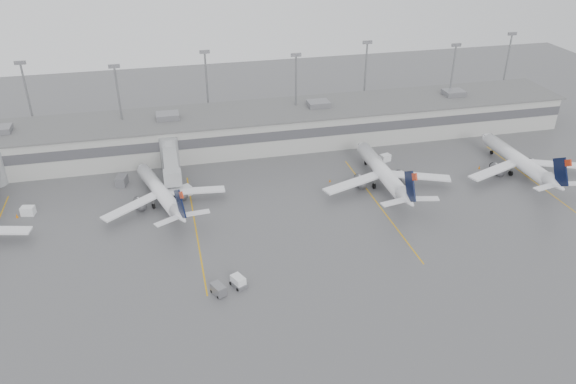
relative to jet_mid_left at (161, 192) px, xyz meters
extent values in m
plane|color=#4F4F51|center=(22.95, -33.50, -2.74)|extent=(260.00, 260.00, 0.00)
cube|color=#B2B2AD|center=(22.95, 24.50, 1.26)|extent=(150.00, 16.00, 8.00)
cube|color=#47474C|center=(22.95, 16.45, 2.26)|extent=(150.00, 0.15, 2.20)
cube|color=#606060|center=(22.95, 24.50, 5.31)|extent=(152.00, 17.00, 0.30)
cube|color=slate|center=(72.95, 24.50, 6.06)|extent=(5.00, 4.00, 1.30)
cylinder|color=gray|center=(-27.05, 34.00, 7.26)|extent=(0.44, 0.44, 20.00)
cube|color=slate|center=(-27.05, 34.00, 17.46)|extent=(2.40, 0.50, 0.80)
cylinder|color=gray|center=(-7.05, 26.50, 7.26)|extent=(0.44, 0.44, 20.00)
cube|color=slate|center=(-7.05, 26.50, 17.46)|extent=(2.40, 0.50, 0.80)
cylinder|color=gray|center=(12.95, 34.00, 7.26)|extent=(0.44, 0.44, 20.00)
cube|color=slate|center=(12.95, 34.00, 17.46)|extent=(2.40, 0.50, 0.80)
cylinder|color=gray|center=(32.95, 26.50, 7.26)|extent=(0.44, 0.44, 20.00)
cube|color=slate|center=(32.95, 26.50, 17.46)|extent=(2.40, 0.50, 0.80)
cylinder|color=gray|center=(52.95, 34.00, 7.26)|extent=(0.44, 0.44, 20.00)
cube|color=slate|center=(52.95, 34.00, 17.46)|extent=(2.40, 0.50, 0.80)
cylinder|color=gray|center=(72.95, 26.50, 7.26)|extent=(0.44, 0.44, 20.00)
cube|color=slate|center=(72.95, 26.50, 17.46)|extent=(2.40, 0.50, 0.80)
cylinder|color=gray|center=(92.95, 34.00, 7.26)|extent=(0.44, 0.44, 20.00)
cube|color=slate|center=(92.95, 34.00, 17.46)|extent=(2.40, 0.50, 0.80)
cylinder|color=gray|center=(2.45, 16.50, 0.76)|extent=(4.00, 4.00, 7.00)
cube|color=gray|center=(2.45, 10.00, 1.56)|extent=(2.80, 13.00, 2.60)
cube|color=gray|center=(2.45, 2.50, 1.56)|extent=(3.40, 2.40, 3.00)
cylinder|color=gray|center=(2.45, 2.50, -1.34)|extent=(0.70, 0.70, 2.80)
cube|color=black|center=(2.45, 2.50, -2.39)|extent=(2.20, 1.20, 0.70)
cube|color=#D6990C|center=(5.45, -9.50, -2.73)|extent=(0.25, 40.00, 0.01)
cube|color=#D6990C|center=(40.45, -9.50, -2.73)|extent=(0.25, 40.00, 0.01)
cube|color=#D6990C|center=(75.45, -9.50, -2.73)|extent=(0.25, 40.00, 0.01)
cylinder|color=white|center=(-0.38, 1.26, -0.05)|extent=(8.19, 19.61, 2.68)
cone|color=white|center=(-3.55, 11.88, -0.05)|extent=(3.29, 3.17, 2.68)
cone|color=white|center=(3.02, -10.14, 0.30)|extent=(3.85, 5.05, 2.68)
cube|color=white|center=(-5.66, -2.93, -0.77)|extent=(10.89, 8.52, 0.31)
cube|color=white|center=(6.34, 0.65, -0.77)|extent=(11.67, 2.60, 0.31)
cube|color=black|center=(3.15, -10.56, 2.90)|extent=(1.70, 4.90, 5.85)
cube|color=#B92A0E|center=(3.48, -11.68, 5.22)|extent=(0.77, 1.81, 1.70)
cylinder|color=black|center=(-2.68, 8.97, -2.33)|extent=(0.53, 0.86, 0.80)
cylinder|color=black|center=(-1.66, -0.99, -2.24)|extent=(0.67, 1.06, 0.98)
cylinder|color=black|center=(1.93, 0.08, -2.24)|extent=(0.67, 1.06, 0.98)
cylinder|color=white|center=(44.12, -1.06, 0.24)|extent=(3.21, 21.85, 2.98)
cone|color=white|center=(44.25, 11.24, 0.24)|extent=(3.01, 2.81, 2.98)
cone|color=white|center=(43.97, -14.25, 0.64)|extent=(3.03, 4.99, 2.98)
cube|color=white|center=(37.15, -3.76, -0.55)|extent=(13.07, 6.31, 0.35)
cube|color=white|center=(51.03, -3.91, -0.55)|extent=(13.04, 6.56, 0.35)
cube|color=black|center=(43.97, -14.74, 3.51)|extent=(0.36, 5.59, 6.49)
cube|color=#B92A0E|center=(43.95, -16.03, 6.09)|extent=(0.32, 2.01, 1.88)
cylinder|color=black|center=(44.22, 7.87, -2.29)|extent=(0.36, 0.90, 0.89)
cylinder|color=black|center=(42.01, -3.02, -2.19)|extent=(0.46, 1.10, 1.09)
cylinder|color=black|center=(46.18, -3.06, -2.19)|extent=(0.46, 1.10, 1.09)
cylinder|color=white|center=(74.23, -2.31, 0.18)|extent=(3.09, 21.38, 2.91)
cone|color=white|center=(74.14, 9.73, 0.18)|extent=(2.93, 2.74, 2.91)
cone|color=white|center=(74.34, -15.22, 0.56)|extent=(2.95, 4.88, 2.91)
cube|color=white|center=(67.46, -5.08, -0.60)|extent=(12.77, 6.39, 0.34)
cube|color=white|center=(81.05, -4.97, -0.60)|extent=(12.79, 6.21, 0.34)
cube|color=black|center=(74.34, -15.71, 3.38)|extent=(0.34, 5.47, 6.35)
cube|color=#B92A0E|center=(74.35, -16.97, 5.90)|extent=(0.31, 1.97, 1.84)
cylinder|color=black|center=(74.16, 6.43, -2.30)|extent=(0.35, 0.88, 0.87)
cylinder|color=black|center=(72.21, -4.27, -2.20)|extent=(0.45, 1.07, 1.07)
cylinder|color=black|center=(76.29, -4.24, -2.20)|extent=(0.45, 1.07, 1.07)
cube|color=white|center=(10.36, -28.16, -1.87)|extent=(2.30, 2.72, 1.74)
cube|color=slate|center=(10.36, -28.16, -2.40)|extent=(2.64, 3.15, 0.68)
cylinder|color=black|center=(9.25, -27.61, -2.47)|extent=(0.42, 0.58, 0.54)
cylinder|color=black|center=(10.65, -26.95, -2.47)|extent=(0.42, 0.58, 0.54)
cylinder|color=black|center=(10.07, -29.36, -2.47)|extent=(0.42, 0.58, 0.54)
cylinder|color=black|center=(11.47, -28.70, -2.47)|extent=(0.42, 0.58, 0.54)
cube|color=slate|center=(7.16, -29.36, -1.87)|extent=(2.40, 2.93, 1.55)
cylinder|color=black|center=(6.19, -28.80, -2.48)|extent=(0.40, 0.55, 0.51)
cylinder|color=black|center=(8.12, -29.91, -2.48)|extent=(0.40, 0.55, 0.51)
cube|color=white|center=(-24.41, 1.97, -1.90)|extent=(2.66, 2.06, 1.68)
cube|color=white|center=(4.39, 2.89, -1.78)|extent=(3.21, 2.77, 1.92)
cube|color=white|center=(49.10, 8.61, -1.95)|extent=(2.53, 2.02, 1.57)
cube|color=slate|center=(-7.74, 10.35, -1.78)|extent=(2.57, 3.43, 1.92)
cone|color=orange|center=(-26.36, 1.34, -2.36)|extent=(0.48, 0.48, 0.76)
cone|color=orange|center=(-3.93, -0.06, -2.34)|extent=(0.49, 0.49, 0.79)
cone|color=orange|center=(34.17, 1.81, -2.44)|extent=(0.37, 0.37, 0.60)
cone|color=orange|center=(67.56, 0.32, -2.41)|extent=(0.41, 0.41, 0.65)
camera|label=1|loc=(1.96, -96.61, 50.84)|focal=35.00mm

